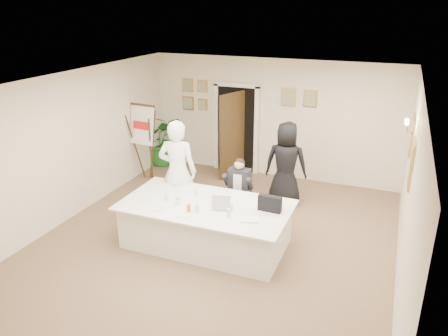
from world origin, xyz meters
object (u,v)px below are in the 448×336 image
Objects in this scene: flip_chart at (146,146)px; laptop at (224,200)px; conference_table at (206,224)px; paper_stack at (249,220)px; standing_woman at (286,164)px; laptop_bag at (270,204)px; seated_man at (239,190)px; potted_palm at (164,139)px; standing_man at (178,171)px; oj_glass at (189,208)px; steel_jug at (178,201)px.

flip_chart is 3.64m from laptop.
paper_stack is at bearing -17.70° from conference_table.
standing_woman is 1.99m from laptop_bag.
potted_palm is (-2.89, 2.27, 0.03)m from seated_man.
seated_man is 1.50m from paper_stack.
laptop is at bearing 153.20° from paper_stack.
standing_woman is 5.23× the size of laptop.
standing_man reaches higher than laptop_bag.
laptop_bag is at bearing -5.04° from laptop.
laptop_bag is (0.74, 0.16, -0.00)m from laptop.
laptop_bag is (1.08, 0.16, 0.52)m from conference_table.
flip_chart is 2.27m from standing_man.
laptop_bag is at bearing 23.13° from oj_glass.
laptop is (0.12, -1.06, 0.27)m from seated_man.
potted_palm is 3.96× the size of laptop.
standing_man is 6.92× the size of paper_stack.
laptop_bag is (0.87, -0.90, 0.27)m from seated_man.
oj_glass is (-1.21, -0.52, -0.07)m from laptop_bag.
seated_man is 3.80× the size of laptop.
standing_woman is 2.68m from oj_glass.
standing_woman is 13.59× the size of oj_glass.
laptop_bag reaches higher than steel_jug.
paper_stack is (1.76, -0.97, -0.20)m from standing_man.
conference_table is 8.48× the size of laptop.
standing_man is at bearing 151.21° from paper_stack.
seated_man is 0.65× the size of standing_man.
paper_stack is (-0.20, -0.44, -0.12)m from laptop_bag.
steel_jug is at bearing -115.33° from seated_man.
standing_woman reaches higher than conference_table.
flip_chart reaches higher than steel_jug.
standing_woman is at bearing -151.46° from standing_man.
standing_woman reaches higher than potted_palm.
laptop_bag is at bearing -40.13° from potted_palm.
seated_man reaches higher than laptop_bag.
conference_table is 2.23× the size of seated_man.
conference_table is 2.14× the size of potted_palm.
seated_man is 0.96× the size of potted_palm.
potted_palm reaches higher than steel_jug.
flip_chart is 16.28× the size of steel_jug.
potted_palm is at bearing 124.64° from oj_glass.
paper_stack is 1.02m from oj_glass.
laptop reaches higher than steel_jug.
potted_palm is 5.07m from paper_stack.
oj_glass is at bearing -159.87° from laptop.
standing_man is 1.40m from laptop.
flip_chart is 13.77× the size of oj_glass.
flip_chart is 3.54m from oj_glass.
standing_man reaches higher than seated_man.
conference_table is 7.39× the size of laptop_bag.
oj_glass is at bearing -31.54° from steel_jug.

